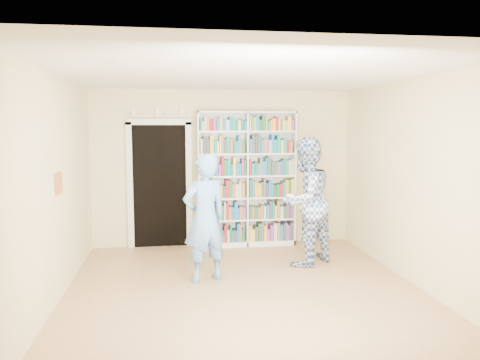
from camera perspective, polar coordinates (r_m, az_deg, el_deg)
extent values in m
plane|color=#A67650|center=(6.03, 0.66, -13.58)|extent=(5.00, 5.00, 0.00)
plane|color=white|center=(5.70, 0.70, 12.83)|extent=(5.00, 5.00, 0.00)
plane|color=beige|center=(8.17, -2.05, 1.46)|extent=(4.50, 0.00, 4.50)
plane|color=beige|center=(5.80, -21.84, -1.12)|extent=(0.00, 5.00, 5.00)
plane|color=beige|center=(6.45, 20.83, -0.34)|extent=(0.00, 5.00, 5.00)
cube|color=white|center=(8.09, 0.80, 0.08)|extent=(1.69, 0.32, 2.33)
cube|color=white|center=(8.09, 0.80, 0.08)|extent=(0.03, 0.32, 2.33)
cube|color=black|center=(8.15, -9.75, -0.77)|extent=(0.90, 0.03, 2.10)
cube|color=silver|center=(8.16, -13.26, -0.84)|extent=(0.10, 0.06, 2.20)
cube|color=silver|center=(8.13, -6.23, -0.72)|extent=(0.10, 0.06, 2.20)
cube|color=silver|center=(8.07, -9.90, 6.99)|extent=(1.10, 0.06, 0.10)
cube|color=silver|center=(8.06, -9.92, 7.70)|extent=(1.10, 0.08, 0.02)
cube|color=brown|center=(5.99, -21.23, -0.39)|extent=(0.03, 0.25, 0.25)
imported|color=#5F93D3|center=(6.27, -4.30, -4.68)|extent=(0.73, 0.62, 1.72)
imported|color=#2E508E|center=(7.07, 7.93, -2.60)|extent=(1.18, 1.13, 1.92)
cube|color=white|center=(6.90, 9.37, -1.81)|extent=(0.22, 0.08, 0.32)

